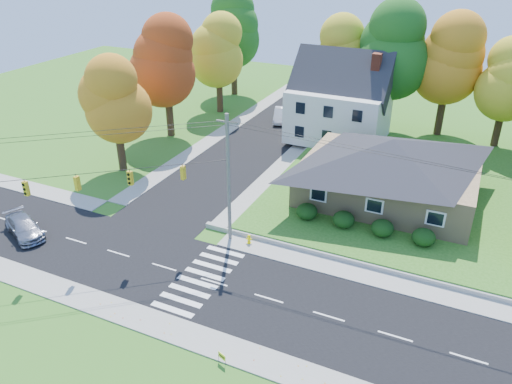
% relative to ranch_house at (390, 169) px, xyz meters
% --- Properties ---
extents(ground, '(120.00, 120.00, 0.00)m').
position_rel_ranch_house_xyz_m(ground, '(-8.00, -16.00, -3.27)').
color(ground, '#3D7923').
extents(road_main, '(90.00, 8.00, 0.02)m').
position_rel_ranch_house_xyz_m(road_main, '(-8.00, -16.00, -3.26)').
color(road_main, black).
rests_on(road_main, ground).
extents(road_cross, '(8.00, 44.00, 0.02)m').
position_rel_ranch_house_xyz_m(road_cross, '(-16.00, 10.00, -3.25)').
color(road_cross, black).
rests_on(road_cross, ground).
extents(sidewalk_north, '(90.00, 2.00, 0.08)m').
position_rel_ranch_house_xyz_m(sidewalk_north, '(-8.00, -11.00, -3.23)').
color(sidewalk_north, '#9C9A90').
rests_on(sidewalk_north, ground).
extents(sidewalk_south, '(90.00, 2.00, 0.08)m').
position_rel_ranch_house_xyz_m(sidewalk_south, '(-8.00, -21.00, -3.23)').
color(sidewalk_south, '#9C9A90').
rests_on(sidewalk_south, ground).
extents(lawn, '(30.00, 30.00, 0.50)m').
position_rel_ranch_house_xyz_m(lawn, '(5.00, 5.00, -3.02)').
color(lawn, '#3D7923').
rests_on(lawn, ground).
extents(ranch_house, '(14.60, 10.60, 5.40)m').
position_rel_ranch_house_xyz_m(ranch_house, '(0.00, 0.00, 0.00)').
color(ranch_house, tan).
rests_on(ranch_house, lawn).
extents(colonial_house, '(10.40, 8.40, 9.60)m').
position_rel_ranch_house_xyz_m(colonial_house, '(-7.96, 12.00, 1.32)').
color(colonial_house, silver).
rests_on(colonial_house, lawn).
extents(hedge_row, '(10.70, 1.70, 1.27)m').
position_rel_ranch_house_xyz_m(hedge_row, '(-0.50, -6.20, -2.13)').
color(hedge_row, '#163A10').
rests_on(hedge_row, lawn).
extents(traffic_infrastructure, '(38.10, 10.66, 10.00)m').
position_rel_ranch_house_xyz_m(traffic_infrastructure, '(-8.15, -14.65, 1.88)').
color(traffic_infrastructure, '#666059').
rests_on(traffic_infrastructure, ground).
extents(tree_lot_0, '(6.72, 6.72, 12.51)m').
position_rel_ranch_house_xyz_m(tree_lot_0, '(-10.00, 18.00, 5.04)').
color(tree_lot_0, '#3F2A19').
rests_on(tree_lot_0, lawn).
extents(tree_lot_1, '(7.84, 7.84, 14.60)m').
position_rel_ranch_house_xyz_m(tree_lot_1, '(-4.00, 17.00, 6.35)').
color(tree_lot_1, '#3F2A19').
rests_on(tree_lot_1, lawn).
extents(tree_lot_2, '(7.28, 7.28, 13.56)m').
position_rel_ranch_house_xyz_m(tree_lot_2, '(2.00, 18.00, 5.70)').
color(tree_lot_2, '#3F2A19').
rests_on(tree_lot_2, lawn).
extents(tree_lot_3, '(6.16, 6.16, 11.47)m').
position_rel_ranch_house_xyz_m(tree_lot_3, '(8.00, 17.00, 4.39)').
color(tree_lot_3, '#3F2A19').
rests_on(tree_lot_3, lawn).
extents(tree_west_0, '(6.16, 6.16, 11.47)m').
position_rel_ranch_house_xyz_m(tree_west_0, '(-25.00, -4.00, 3.89)').
color(tree_west_0, '#3F2A19').
rests_on(tree_west_0, ground).
extents(tree_west_1, '(7.28, 7.28, 13.56)m').
position_rel_ranch_house_xyz_m(tree_west_1, '(-26.00, 6.00, 5.20)').
color(tree_west_1, '#3F2A19').
rests_on(tree_west_1, ground).
extents(tree_west_2, '(6.72, 6.72, 12.51)m').
position_rel_ranch_house_xyz_m(tree_west_2, '(-25.00, 16.00, 4.54)').
color(tree_west_2, '#3F2A19').
rests_on(tree_west_2, ground).
extents(tree_west_3, '(7.84, 7.84, 14.60)m').
position_rel_ranch_house_xyz_m(tree_west_3, '(-27.00, 24.00, 5.85)').
color(tree_west_3, '#3F2A19').
rests_on(tree_west_3, ground).
extents(silver_sedan, '(5.09, 3.70, 1.37)m').
position_rel_ranch_house_xyz_m(silver_sedan, '(-24.14, -17.00, -2.56)').
color(silver_sedan, gray).
rests_on(silver_sedan, road_main).
extents(white_car, '(3.05, 5.09, 1.59)m').
position_rel_ranch_house_xyz_m(white_car, '(-16.29, 15.88, -2.45)').
color(white_car, silver).
rests_on(white_car, road_cross).
extents(fire_hydrant, '(0.45, 0.35, 0.78)m').
position_rel_ranch_house_xyz_m(fire_hydrant, '(-7.90, -10.80, -2.89)').
color(fire_hydrant, '#FFE300').
rests_on(fire_hydrant, ground).
extents(yard_sign, '(0.54, 0.22, 0.71)m').
position_rel_ranch_house_xyz_m(yard_sign, '(-4.12, -22.02, -2.76)').
color(yard_sign, black).
rests_on(yard_sign, ground).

